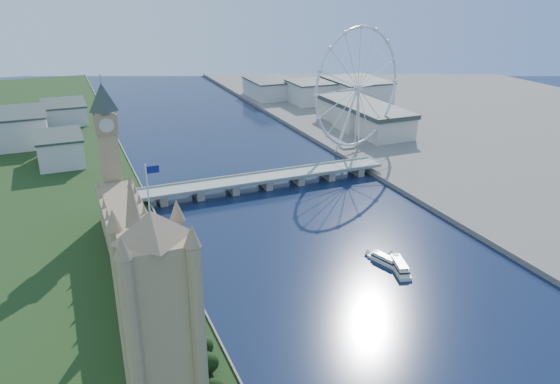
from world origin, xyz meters
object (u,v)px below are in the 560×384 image
victoria_tower (161,325)px  london_eye (358,88)px  tour_boat_near (384,263)px  tour_boat_far (399,270)px

victoria_tower → london_eye: 393.99m
london_eye → tour_boat_near: bearing=-115.3°
victoria_tower → london_eye: bearing=49.6°
london_eye → victoria_tower: bearing=-130.4°
victoria_tower → tour_boat_far: (159.60, 78.90, -54.49)m
tour_boat_far → tour_boat_near: bearing=122.6°
london_eye → tour_boat_far: (-95.38, -221.18, -67.52)m
victoria_tower → tour_boat_far: 186.19m
victoria_tower → tour_boat_near: bearing=30.2°
victoria_tower → tour_boat_near: size_ratio=4.30×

